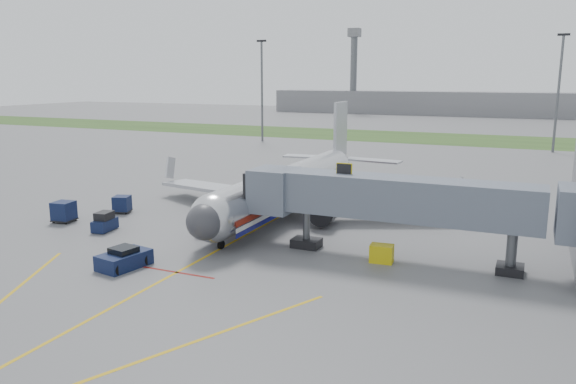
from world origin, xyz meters
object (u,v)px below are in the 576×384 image
at_px(airliner, 289,186).
at_px(pushback_tug, 124,259).
at_px(baggage_tug, 105,222).
at_px(belt_loader, 240,206).
at_px(ramp_worker, 261,202).

xyz_separation_m(airliner, pushback_tug, (-4.00, -19.84, -2.03)).
distance_m(baggage_tug, belt_loader, 13.25).
xyz_separation_m(pushback_tug, baggage_tug, (-7.92, 6.98, 0.13)).
bearing_deg(ramp_worker, baggage_tug, 174.09).
xyz_separation_m(baggage_tug, belt_loader, (7.36, 11.02, -0.15)).
distance_m(pushback_tug, belt_loader, 18.00).
xyz_separation_m(airliner, baggage_tug, (-11.92, -12.86, -1.90)).
xyz_separation_m(airliner, ramp_worker, (-3.00, -0.11, -1.89)).
height_order(airliner, ramp_worker, airliner).
distance_m(airliner, belt_loader, 5.33).
relative_size(baggage_tug, ramp_worker, 1.68).
distance_m(airliner, baggage_tug, 17.64).
bearing_deg(baggage_tug, pushback_tug, -41.40).
bearing_deg(belt_loader, pushback_tug, -88.21).
distance_m(pushback_tug, ramp_worker, 19.75).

